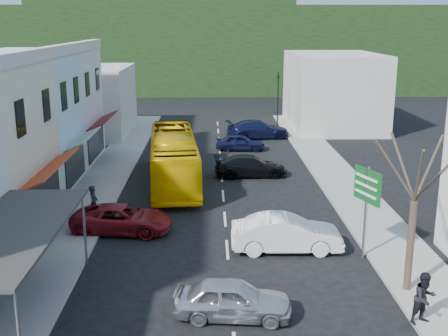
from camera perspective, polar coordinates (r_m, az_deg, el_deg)
ground at (r=25.31m, az=0.34°, el=-8.28°), size 120.00×120.00×0.00m
sidewalk_left at (r=35.36m, az=-12.41°, el=-1.77°), size 3.00×52.00×0.15m
sidewalk_right at (r=35.67m, az=11.98°, el=-1.61°), size 3.00×52.00×0.15m
distant_block_left at (r=52.00m, az=-14.02°, el=6.63°), size 8.00×10.00×6.00m
distant_block_right at (r=54.94m, az=11.02°, el=7.73°), size 8.00×12.00×7.00m
hillside at (r=88.45m, az=-1.93°, el=12.60°), size 80.00×26.00×14.00m
bus at (r=35.07m, az=-5.15°, el=0.88°), size 3.53×11.78×3.10m
car_silver at (r=19.65m, az=0.89°, el=-13.14°), size 4.56×2.24×1.40m
car_white at (r=25.09m, az=6.36°, el=-6.86°), size 4.43×1.87×1.40m
car_red at (r=27.52m, az=-10.31°, el=-5.04°), size 4.78×2.38×1.40m
car_black_near at (r=36.81m, az=2.72°, el=0.22°), size 4.59×2.08×1.40m
car_navy_mid at (r=44.26m, az=1.67°, el=2.69°), size 4.48×2.01×1.40m
car_navy_far at (r=49.03m, az=3.47°, el=3.85°), size 4.69×2.37×1.40m
pedestrian_left at (r=29.05m, az=-13.09°, el=-3.51°), size 0.42×0.61×1.70m
pedestrian_right at (r=20.08m, az=19.70°, el=-12.46°), size 0.81×0.67×1.70m
direction_sign at (r=24.44m, az=14.19°, el=-4.50°), size 1.35×1.95×4.06m
street_tree at (r=21.33m, az=18.77°, el=-3.16°), size 3.93×3.93×7.24m
traffic_signal at (r=54.69m, az=5.49°, el=6.96°), size 1.00×1.28×5.23m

